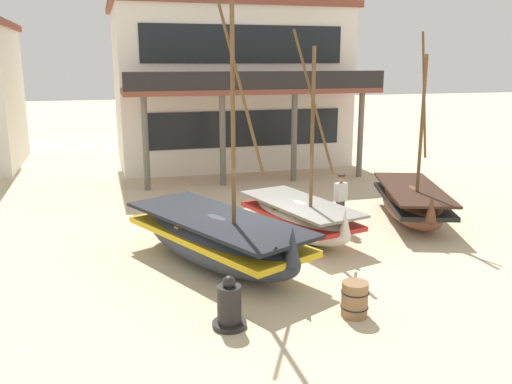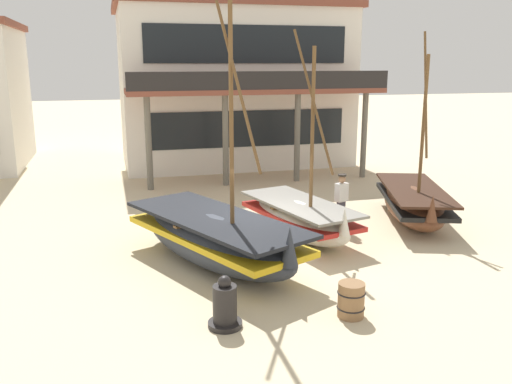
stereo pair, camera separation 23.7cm
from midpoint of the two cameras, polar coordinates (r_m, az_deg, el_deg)
ground_plane at (r=14.31m, az=1.53°, el=-6.37°), size 120.00×120.00×0.00m
fishing_boat_near_left at (r=15.40m, az=5.08°, el=-2.70°), size 2.58×4.38×5.71m
fishing_boat_centre_large at (r=13.32m, az=-3.69°, el=-4.84°), size 4.01×5.72×7.46m
fishing_boat_far_right at (r=17.62m, az=16.57°, el=-1.07°), size 3.06×4.92×5.72m
fisherman_by_hull at (r=16.16m, az=9.34°, el=-1.11°), size 0.41×0.32×1.68m
capstan_winch at (r=10.40m, az=-2.62°, el=-11.91°), size 0.65×0.65×1.03m
wooden_barrel at (r=10.97m, az=10.57°, el=-11.07°), size 0.56×0.56×0.70m
harbor_building_main at (r=27.26m, az=-2.39°, el=11.22°), size 10.93×9.74×7.49m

